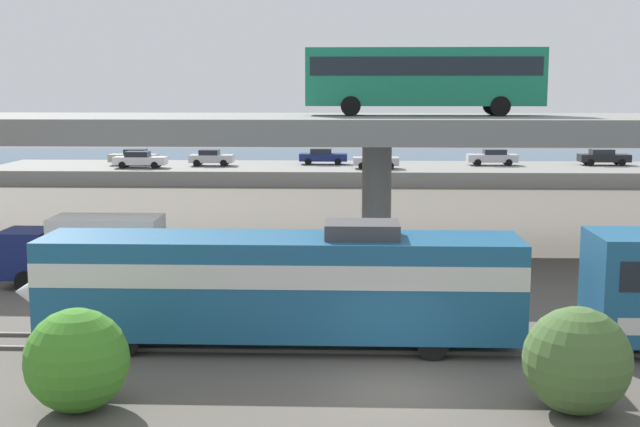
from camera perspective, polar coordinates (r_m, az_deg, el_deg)
ground_plane at (r=24.57m, az=5.10°, el=-11.76°), size 260.00×260.00×0.00m
rail_strip_near at (r=27.63m, az=4.76°, el=-9.31°), size 110.00×0.12×0.12m
rail_strip_far at (r=29.05m, az=4.63°, el=-8.41°), size 110.00×0.12×0.12m
train_locomotive at (r=27.92m, az=-4.28°, el=-4.57°), size 16.71×3.04×4.18m
highway_overpass at (r=43.10m, az=3.88°, el=5.63°), size 96.00×10.54×7.07m
transit_bus_on_overpass at (r=43.95m, az=7.04°, el=9.27°), size 12.00×2.68×3.40m
service_truck_west at (r=37.65m, az=-15.44°, el=-2.31°), size 6.80×2.46×3.04m
pier_parking_lot at (r=78.43m, az=3.11°, el=2.74°), size 68.88×11.72×1.30m
parked_car_0 at (r=75.88m, az=3.83°, el=3.62°), size 4.06×1.97×1.50m
parked_car_1 at (r=83.48m, az=18.58°, el=3.64°), size 4.64×1.86×1.50m
parked_car_2 at (r=81.13m, az=-12.45°, el=3.75°), size 4.41×1.87×1.50m
parked_car_3 at (r=79.19m, az=-7.35°, el=3.77°), size 4.01×1.99×1.50m
parked_car_4 at (r=80.71m, az=11.56°, el=3.76°), size 4.61×1.88×1.50m
parked_car_5 at (r=78.03m, az=-12.06°, el=3.59°), size 4.69×1.83×1.50m
parked_car_6 at (r=80.04m, az=0.19°, el=3.89°), size 4.51×1.89×1.50m
harbor_water at (r=101.39m, az=2.91°, el=3.68°), size 140.00×36.00×0.01m
shrub_left at (r=23.47m, az=-16.09°, el=-9.49°), size 2.76×2.76×2.76m
shrub_right at (r=23.43m, az=16.95°, el=-9.46°), size 2.84×2.84×2.84m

